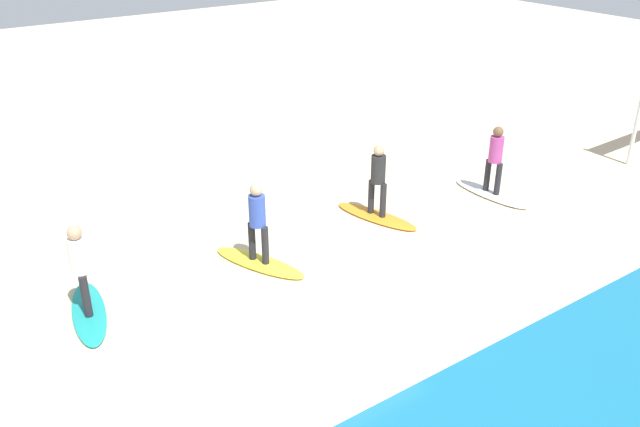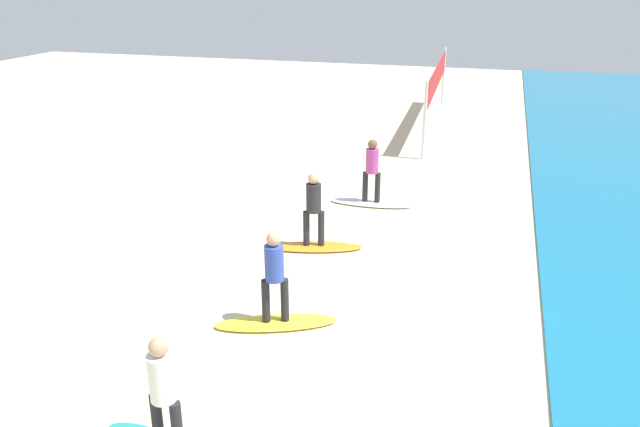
# 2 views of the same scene
# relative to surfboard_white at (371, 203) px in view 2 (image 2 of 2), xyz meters

# --- Properties ---
(ground_plane) EXTENTS (60.00, 60.00, 0.00)m
(ground_plane) POSITION_rel_surfboard_white_xyz_m (5.19, 1.05, -0.04)
(ground_plane) COLOR beige
(surfboard_white) EXTENTS (0.65, 2.12, 0.09)m
(surfboard_white) POSITION_rel_surfboard_white_xyz_m (0.00, 0.00, 0.00)
(surfboard_white) COLOR white
(surfboard_white) RESTS_ON ground
(surfer_white) EXTENTS (0.32, 0.46, 1.64)m
(surfer_white) POSITION_rel_surfboard_white_xyz_m (0.00, -0.00, 0.99)
(surfer_white) COLOR #232328
(surfer_white) RESTS_ON surfboard_white
(surfboard_orange) EXTENTS (1.09, 2.17, 0.09)m
(surfboard_orange) POSITION_rel_surfboard_white_xyz_m (3.02, -0.64, 0.00)
(surfboard_orange) COLOR orange
(surfboard_orange) RESTS_ON ground
(surfer_orange) EXTENTS (0.32, 0.45, 1.64)m
(surfer_orange) POSITION_rel_surfboard_white_xyz_m (3.02, -0.64, 0.99)
(surfer_orange) COLOR #232328
(surfer_orange) RESTS_ON surfboard_orange
(surfboard_yellow) EXTENTS (1.30, 2.16, 0.09)m
(surfboard_yellow) POSITION_rel_surfboard_white_xyz_m (6.21, -0.36, 0.00)
(surfboard_yellow) COLOR yellow
(surfboard_yellow) RESTS_ON ground
(surfer_yellow) EXTENTS (0.32, 0.44, 1.64)m
(surfer_yellow) POSITION_rel_surfboard_white_xyz_m (6.21, -0.36, 0.99)
(surfer_yellow) COLOR #232328
(surfer_yellow) RESTS_ON surfboard_yellow
(surfer_teal) EXTENTS (0.32, 0.45, 1.64)m
(surfer_teal) POSITION_rel_surfboard_white_xyz_m (9.49, -0.58, 0.99)
(surfer_teal) COLOR #232328
(surfer_teal) RESTS_ON surfboard_teal
(volleyball_net) EXTENTS (9.09, 0.40, 2.50)m
(volleyball_net) POSITION_rel_surfboard_white_xyz_m (-9.02, 0.59, 1.74)
(volleyball_net) COLOR silver
(volleyball_net) RESTS_ON ground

